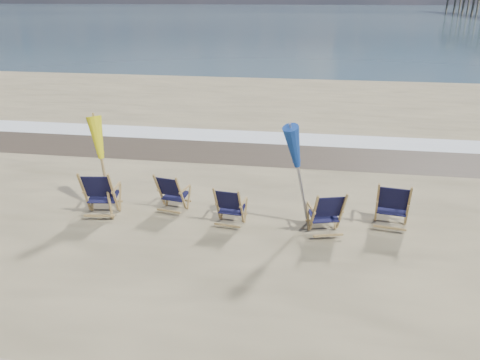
{
  "coord_description": "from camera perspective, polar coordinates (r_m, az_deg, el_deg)",
  "views": [
    {
      "loc": [
        1.37,
        -6.29,
        4.3
      ],
      "look_at": [
        0.0,
        2.2,
        0.9
      ],
      "focal_mm": 35.0,
      "sensor_mm": 36.0,
      "label": 1
    }
  ],
  "objects": [
    {
      "name": "beach_chair_3",
      "position": [
        9.02,
        12.3,
        -4.0
      ],
      "size": [
        0.78,
        0.84,
        0.96
      ],
      "primitive_type": null,
      "rotation": [
        0.0,
        0.0,
        3.42
      ],
      "color": "black",
      "rests_on": "ground"
    },
    {
      "name": "ocean",
      "position": [
        134.37,
        9.07,
        19.49
      ],
      "size": [
        400.0,
        400.0,
        0.0
      ],
      "primitive_type": "plane",
      "color": "#3A5361",
      "rests_on": "ground"
    },
    {
      "name": "beach_chair_4",
      "position": [
        9.52,
        19.81,
        -3.23
      ],
      "size": [
        0.76,
        0.83,
        1.03
      ],
      "primitive_type": null,
      "rotation": [
        0.0,
        0.0,
        2.99
      ],
      "color": "black",
      "rests_on": "ground"
    },
    {
      "name": "wet_sand_strip",
      "position": [
        13.85,
        3.03,
        3.46
      ],
      "size": [
        200.0,
        2.6,
        0.0
      ],
      "primitive_type": "cube",
      "color": "#42362A",
      "rests_on": "ground"
    },
    {
      "name": "umbrella_yellow",
      "position": [
        9.67,
        -16.62,
        4.31
      ],
      "size": [
        0.3,
        0.3,
        2.1
      ],
      "color": "#9E7D46",
      "rests_on": "ground"
    },
    {
      "name": "surf_foam",
      "position": [
        15.27,
        3.65,
        5.19
      ],
      "size": [
        200.0,
        1.4,
        0.01
      ],
      "primitive_type": "cube",
      "color": "silver",
      "rests_on": "ground"
    },
    {
      "name": "beach_chair_0",
      "position": [
        9.86,
        -15.17,
        -1.7
      ],
      "size": [
        0.78,
        0.85,
        1.06
      ],
      "primitive_type": null,
      "rotation": [
        0.0,
        0.0,
        3.28
      ],
      "color": "black",
      "rests_on": "ground"
    },
    {
      "name": "beach_chair_2",
      "position": [
        9.11,
        0.11,
        -3.47
      ],
      "size": [
        0.64,
        0.7,
        0.89
      ],
      "primitive_type": null,
      "rotation": [
        0.0,
        0.0,
        3.02
      ],
      "color": "black",
      "rests_on": "ground"
    },
    {
      "name": "umbrella_blue",
      "position": [
        8.68,
        7.61,
        4.33
      ],
      "size": [
        0.3,
        0.3,
        2.29
      ],
      "color": "#A5A5AD",
      "rests_on": "ground"
    },
    {
      "name": "beach_chair_1",
      "position": [
        9.77,
        -7.21,
        -1.81
      ],
      "size": [
        0.69,
        0.75,
        0.9
      ],
      "primitive_type": null,
      "rotation": [
        0.0,
        0.0,
        2.96
      ],
      "color": "black",
      "rests_on": "ground"
    }
  ]
}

